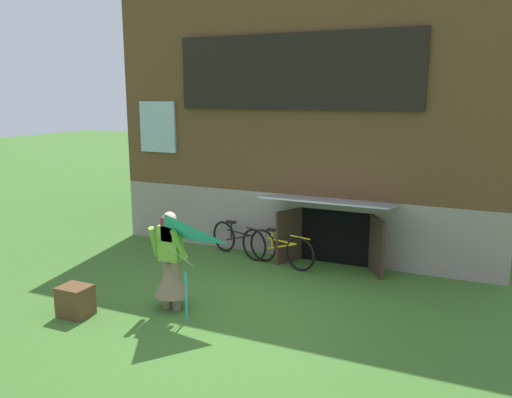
# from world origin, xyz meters

# --- Properties ---
(ground_plane) EXTENTS (60.00, 60.00, 0.00)m
(ground_plane) POSITION_xyz_m (0.00, 0.00, 0.00)
(ground_plane) COLOR #3D6B28
(log_house) EXTENTS (7.98, 5.80, 5.48)m
(log_house) POSITION_xyz_m (0.00, 5.34, 2.74)
(log_house) COLOR gray
(log_house) RESTS_ON ground_plane
(person) EXTENTS (0.60, 0.52, 1.53)m
(person) POSITION_xyz_m (-0.76, -0.19, 0.64)
(person) COLOR #7F6B51
(person) RESTS_ON ground_plane
(kite) EXTENTS (0.99, 1.03, 1.52)m
(kite) POSITION_xyz_m (-0.46, -0.75, 1.23)
(kite) COLOR #2DB2CC
(kite) RESTS_ON ground_plane
(bicycle_yellow) EXTENTS (1.50, 0.44, 0.70)m
(bicycle_yellow) POSITION_xyz_m (0.01, 2.38, 0.34)
(bicycle_yellow) COLOR black
(bicycle_yellow) RESTS_ON ground_plane
(bicycle_black) EXTENTS (1.46, 0.54, 0.70)m
(bicycle_black) POSITION_xyz_m (-1.01, 2.61, 0.34)
(bicycle_black) COLOR black
(bicycle_black) RESTS_ON ground_plane
(wooden_crate) EXTENTS (0.45, 0.39, 0.46)m
(wooden_crate) POSITION_xyz_m (-1.92, -1.02, 0.23)
(wooden_crate) COLOR brown
(wooden_crate) RESTS_ON ground_plane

